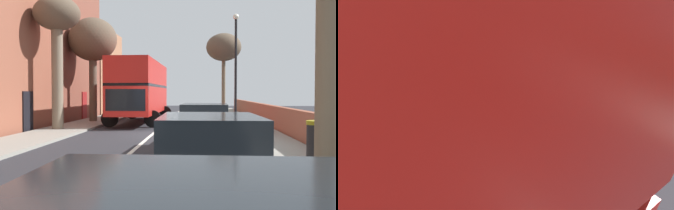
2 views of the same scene
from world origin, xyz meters
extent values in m
plane|color=#28282D|center=(0.00, 0.00, 0.00)|extent=(84.00, 84.00, 0.00)
cube|color=silver|center=(0.00, 0.00, 0.00)|extent=(0.16, 54.00, 0.01)
cube|color=gray|center=(-4.90, 0.00, 0.06)|extent=(2.60, 60.00, 0.12)
cube|color=gray|center=(4.90, 0.00, 0.06)|extent=(2.60, 60.00, 0.12)
cube|color=black|center=(-6.47, 0.00, 1.05)|extent=(0.08, 1.10, 2.10)
cube|color=brown|center=(-8.50, 9.60, 5.47)|extent=(4.00, 9.22, 10.94)
cube|color=maroon|center=(-6.47, 9.60, 1.05)|extent=(0.08, 1.10, 2.10)
cube|color=#9E6647|center=(-8.50, 19.20, 4.11)|extent=(4.00, 9.22, 8.21)
cube|color=#194C23|center=(-6.47, 19.20, 1.05)|extent=(0.08, 1.10, 2.10)
cube|color=brown|center=(6.45, 0.00, 0.65)|extent=(0.36, 54.00, 1.30)
cube|color=red|center=(-1.70, 6.90, 1.55)|extent=(2.53, 10.76, 1.70)
cube|color=black|center=(-1.70, 6.90, 2.48)|extent=(2.56, 10.65, 0.16)
cube|color=red|center=(-1.70, 6.90, 3.31)|extent=(2.53, 10.76, 1.50)
cube|color=black|center=(-1.72, 1.55, 1.64)|extent=(2.20, 0.07, 1.19)
cylinder|color=black|center=(-0.43, 3.24, 0.50)|extent=(1.00, 0.30, 1.00)
cylinder|color=black|center=(-2.99, 3.25, 0.50)|extent=(1.00, 0.30, 1.00)
cylinder|color=black|center=(-0.41, 10.55, 0.50)|extent=(1.00, 0.30, 1.00)
cylinder|color=black|center=(-2.97, 10.56, 0.50)|extent=(1.00, 0.30, 1.00)
cube|color=silver|center=(2.50, -4.86, 0.80)|extent=(1.90, 4.50, 0.63)
cube|color=black|center=(2.49, -5.09, 1.37)|extent=(1.69, 2.50, 0.51)
cylinder|color=black|center=(1.66, -3.46, 0.32)|extent=(0.65, 0.24, 0.64)
cylinder|color=black|center=(3.44, -3.52, 0.32)|extent=(0.65, 0.24, 0.64)
cylinder|color=black|center=(1.56, -6.21, 0.32)|extent=(0.65, 0.24, 0.64)
cylinder|color=black|center=(3.34, -6.27, 0.32)|extent=(0.65, 0.24, 0.64)
cube|color=slate|center=(2.50, -12.39, 0.78)|extent=(1.81, 4.38, 0.60)
cube|color=black|center=(2.50, -12.61, 1.36)|extent=(1.64, 2.42, 0.57)
cylinder|color=black|center=(1.59, -11.05, 0.32)|extent=(0.64, 0.23, 0.64)
cylinder|color=black|center=(3.37, -11.03, 0.32)|extent=(0.64, 0.23, 0.64)
cylinder|color=#7A6B56|center=(-5.19, 0.77, 2.91)|extent=(0.60, 0.60, 5.58)
ellipsoid|color=brown|center=(-5.19, 0.77, 6.19)|extent=(2.45, 2.45, 1.77)
cylinder|color=brown|center=(4.56, 18.94, 2.95)|extent=(0.36, 0.36, 5.67)
ellipsoid|color=brown|center=(4.56, 18.94, 6.47)|extent=(3.40, 3.40, 2.70)
cylinder|color=brown|center=(-4.93, 6.58, 2.55)|extent=(0.52, 0.52, 4.85)
ellipsoid|color=brown|center=(-4.93, 6.58, 5.63)|extent=(3.27, 3.27, 2.91)
cylinder|color=brown|center=(5.13, -10.30, 2.99)|extent=(0.56, 0.56, 5.74)
cylinder|color=black|center=(4.30, 2.90, 3.12)|extent=(0.14, 0.14, 6.00)
sphere|color=silver|center=(4.30, 2.90, 6.27)|extent=(0.32, 0.32, 0.32)
cylinder|color=black|center=(5.30, -8.97, 0.67)|extent=(0.52, 0.52, 1.09)
cylinder|color=olive|center=(5.30, -8.97, 1.26)|extent=(0.55, 0.55, 0.10)
camera|label=1|loc=(2.35, -18.99, 2.02)|focal=41.21mm
camera|label=2|loc=(-1.83, 1.21, 3.70)|focal=28.22mm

